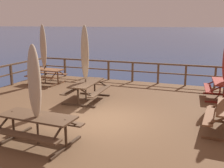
# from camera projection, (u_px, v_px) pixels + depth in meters

# --- Properties ---
(ground_plane) EXTENTS (600.00, 600.00, 0.00)m
(ground_plane) POSITION_uv_depth(u_px,v_px,m) (103.00, 141.00, 8.97)
(ground_plane) COLOR navy
(wooden_deck) EXTENTS (12.91, 12.24, 0.80)m
(wooden_deck) POSITION_uv_depth(u_px,v_px,m) (102.00, 130.00, 8.88)
(wooden_deck) COLOR brown
(wooden_deck) RESTS_ON ground
(railing_waterside_far) EXTENTS (12.71, 0.10, 1.09)m
(railing_waterside_far) POSITION_uv_depth(u_px,v_px,m) (145.00, 69.00, 14.07)
(railing_waterside_far) COLOR brown
(railing_waterside_far) RESTS_ON wooden_deck
(picnic_table_back_left) EXTENTS (1.79, 1.42, 0.78)m
(picnic_table_back_left) POSITION_uv_depth(u_px,v_px,m) (46.00, 73.00, 13.93)
(picnic_table_back_left) COLOR brown
(picnic_table_back_left) RESTS_ON wooden_deck
(picnic_table_front_left) EXTENTS (1.53, 1.85, 0.78)m
(picnic_table_front_left) POSITION_uv_depth(u_px,v_px,m) (222.00, 86.00, 11.02)
(picnic_table_front_left) COLOR maroon
(picnic_table_front_left) RESTS_ON wooden_deck
(picnic_table_back_right) EXTENTS (2.09, 1.47, 0.78)m
(picnic_table_back_right) POSITION_uv_depth(u_px,v_px,m) (38.00, 123.00, 6.92)
(picnic_table_back_right) COLOR brown
(picnic_table_back_right) RESTS_ON wooden_deck
(picnic_table_mid_centre) EXTENTS (1.50, 2.16, 0.78)m
(picnic_table_mid_centre) POSITION_uv_depth(u_px,v_px,m) (87.00, 87.00, 10.84)
(picnic_table_mid_centre) COLOR brown
(picnic_table_mid_centre) RESTS_ON wooden_deck
(patio_umbrella_short_mid) EXTENTS (0.32, 0.32, 3.07)m
(patio_umbrella_short_mid) POSITION_uv_depth(u_px,v_px,m) (43.00, 46.00, 13.60)
(patio_umbrella_short_mid) COLOR #4C3828
(patio_umbrella_short_mid) RESTS_ON wooden_deck
(patio_umbrella_short_back) EXTENTS (0.32, 0.32, 2.62)m
(patio_umbrella_short_back) POSITION_uv_depth(u_px,v_px,m) (35.00, 82.00, 6.59)
(patio_umbrella_short_back) COLOR #4C3828
(patio_umbrella_short_back) RESTS_ON wooden_deck
(patio_umbrella_tall_front) EXTENTS (0.32, 0.32, 3.06)m
(patio_umbrella_tall_front) POSITION_uv_depth(u_px,v_px,m) (85.00, 53.00, 10.58)
(patio_umbrella_tall_front) COLOR #4C3828
(patio_umbrella_tall_front) RESTS_ON wooden_deck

